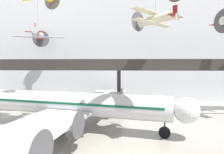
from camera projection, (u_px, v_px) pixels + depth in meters
hangar_back_wall at (120, 47)px, 46.06m from camera, size 140.00×3.00×24.38m
mezzanine_walkway at (119, 68)px, 36.27m from camera, size 110.00×3.20×9.22m
airliner_silver_main at (67, 104)px, 25.52m from camera, size 31.61×36.37×8.84m
suspended_plane_cream_biplane at (155, 19)px, 31.18m from camera, size 7.81×7.89×7.18m
suspended_plane_silver_racer at (38, 35)px, 39.39m from camera, size 9.88×8.28×8.94m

